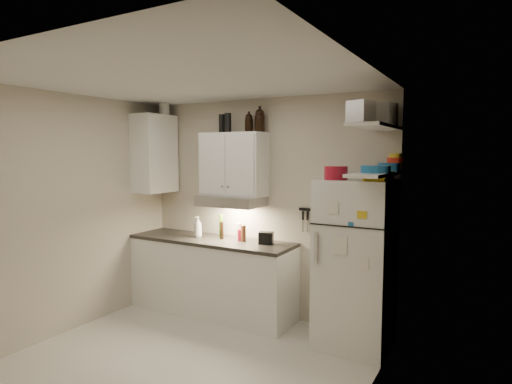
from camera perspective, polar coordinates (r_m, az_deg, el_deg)
The scene contains 36 objects.
floor at distance 4.33m, azimuth -9.47°, elevation -21.84°, with size 3.20×3.00×0.02m, color beige.
ceiling at distance 3.92m, azimuth -10.05°, elevation 14.73°, with size 3.20×3.00×0.02m, color silver.
back_wall at distance 5.16m, azimuth 0.93°, elevation -2.12°, with size 3.20×0.02×2.60m, color #BFB6A3.
left_wall at distance 5.09m, azimuth -23.94°, elevation -2.67°, with size 0.02×3.00×2.60m, color #BFB6A3.
right_wall at distance 3.17m, azimuth 13.56°, elevation -6.86°, with size 0.02×3.00×2.60m, color #BFB6A3.
base_cabinet at distance 5.37m, azimuth -5.97°, elevation -11.24°, with size 2.10×0.60×0.88m, color white.
countertop at distance 5.26m, azimuth -6.01°, elevation -6.43°, with size 2.10×0.62×0.04m, color #2B2925.
upper_cabinet at distance 5.13m, azimuth -2.95°, elevation 3.71°, with size 0.80×0.33×0.75m, color white.
side_cabinet at distance 5.71m, azimuth -13.38°, elevation 4.98°, with size 0.33×0.55×1.00m, color white.
range_hood at distance 5.10m, azimuth -3.32°, elevation -1.20°, with size 0.76×0.46×0.12m, color silver.
fridge at distance 4.46m, azimuth 13.12°, elevation -9.31°, with size 0.70×0.68×1.70m, color silver.
shelf_hi at distance 4.14m, azimuth 15.65°, elevation 8.39°, with size 0.30×0.95×0.03m, color white.
shelf_lo at distance 4.14m, azimuth 15.50°, elevation 2.30°, with size 0.30×0.95×0.03m, color white.
knife_strip at distance 4.84m, azimuth 8.08°, elevation -2.41°, with size 0.42×0.02×0.03m, color black.
dutch_oven at distance 4.21m, azimuth 10.60°, elevation 2.51°, with size 0.23×0.23×0.13m, color maroon.
book_stack at distance 4.13m, azimuth 16.03°, elevation 2.05°, with size 0.21×0.26×0.09m, color gold.
spice_jar at distance 4.22m, azimuth 14.73°, elevation 2.14°, with size 0.05×0.05×0.09m, color silver.
stock_pot at distance 4.40m, azimuth 16.43°, elevation 9.78°, with size 0.30×0.30×0.22m, color silver.
tin_a at distance 4.11m, azimuth 15.79°, elevation 10.00°, with size 0.20×0.18×0.20m, color #AAAAAD.
tin_b at distance 3.79m, azimuth 13.81°, elevation 10.36°, with size 0.18×0.18×0.18m, color #AAAAAD.
bowl_teal at distance 4.45m, azimuth 17.27°, elevation 3.18°, with size 0.21×0.21×0.09m, color #1C629C.
bowl_orange at distance 4.50m, azimuth 18.15°, elevation 4.05°, with size 0.17×0.17×0.05m, color red.
bowl_yellow at distance 4.50m, azimuth 18.17°, elevation 4.65°, with size 0.13×0.13×0.04m, color gold.
plates at distance 4.08m, azimuth 15.65°, elevation 2.95°, with size 0.27×0.27×0.07m, color #1C629C.
growler_a at distance 5.09m, azimuth -0.95°, elevation 9.21°, with size 0.10×0.10×0.23m, color black, non-canonical shape.
growler_b at distance 5.03m, azimuth 0.51°, elevation 9.55°, with size 0.12×0.12×0.28m, color black, non-canonical shape.
thermos_a at distance 5.09m, azimuth -3.76°, elevation 9.19°, with size 0.08×0.08×0.23m, color black.
thermos_b at distance 5.24m, azimuth -4.55°, elevation 9.05°, with size 0.08×0.08×0.22m, color black.
side_jar at distance 5.78m, azimuth -12.15°, elevation 10.88°, with size 0.14×0.14×0.18m, color silver.
soap_bottle at distance 5.34m, azimuth -7.75°, elevation -4.48°, with size 0.11×0.11×0.29m, color white.
pepper_mill at distance 5.05m, azimuth -1.70°, elevation -5.54°, with size 0.06×0.06×0.19m, color brown.
oil_bottle at distance 5.31m, azimuth -4.67°, elevation -4.52°, with size 0.06×0.06×0.29m, color #42681A.
vinegar_bottle at distance 5.20m, azimuth -4.58°, elevation -5.13°, with size 0.04×0.04×0.21m, color black.
clear_bottle at distance 5.18m, azimuth -2.27°, elevation -5.24°, with size 0.07×0.07×0.20m, color silver.
red_jar at distance 5.09m, azimuth -2.10°, elevation -5.76°, with size 0.07×0.07×0.14m, color maroon.
caddy at distance 4.92m, azimuth 1.34°, elevation -6.14°, with size 0.16×0.11×0.14m, color black.
Camera 1 is at (2.46, -2.99, 1.95)m, focal length 30.00 mm.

